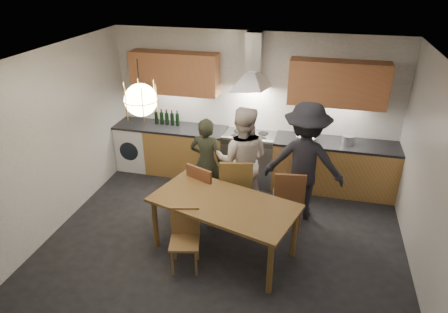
% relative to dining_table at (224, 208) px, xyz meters
% --- Properties ---
extents(ground, '(5.00, 5.00, 0.00)m').
position_rel_dining_table_xyz_m(ground, '(-0.04, 0.11, -0.71)').
color(ground, black).
rests_on(ground, ground).
extents(room_shell, '(5.02, 4.52, 2.61)m').
position_rel_dining_table_xyz_m(room_shell, '(-0.04, 0.11, 1.00)').
color(room_shell, white).
rests_on(room_shell, ground).
extents(counter_run, '(5.00, 0.62, 0.90)m').
position_rel_dining_table_xyz_m(counter_run, '(-0.02, 2.06, -0.26)').
color(counter_run, tan).
rests_on(counter_run, ground).
extents(range_stove, '(0.90, 0.60, 0.92)m').
position_rel_dining_table_xyz_m(range_stove, '(-0.04, 2.05, -0.26)').
color(range_stove, silver).
rests_on(range_stove, ground).
extents(wall_fixtures, '(4.30, 0.54, 1.10)m').
position_rel_dining_table_xyz_m(wall_fixtures, '(-0.04, 2.18, 1.17)').
color(wall_fixtures, '#CE814F').
rests_on(wall_fixtures, ground).
extents(pendant_lamp, '(0.43, 0.43, 0.70)m').
position_rel_dining_table_xyz_m(pendant_lamp, '(-1.04, 0.01, 1.39)').
color(pendant_lamp, black).
rests_on(pendant_lamp, ground).
extents(dining_table, '(2.08, 1.45, 0.80)m').
position_rel_dining_table_xyz_m(dining_table, '(0.00, 0.00, 0.00)').
color(dining_table, brown).
rests_on(dining_table, ground).
extents(chair_back_left, '(0.59, 0.59, 0.99)m').
position_rel_dining_table_xyz_m(chair_back_left, '(-0.44, 0.59, -0.14)').
color(chair_back_left, brown).
rests_on(chair_back_left, ground).
extents(chair_back_mid, '(0.57, 0.57, 1.07)m').
position_rel_dining_table_xyz_m(chair_back_mid, '(0.00, 0.72, -0.09)').
color(chair_back_mid, brown).
rests_on(chair_back_mid, ground).
extents(chair_back_right, '(0.49, 0.49, 0.97)m').
position_rel_dining_table_xyz_m(chair_back_right, '(0.79, 0.74, -0.15)').
color(chair_back_right, brown).
rests_on(chair_back_right, ground).
extents(chair_front, '(0.45, 0.45, 0.82)m').
position_rel_dining_table_xyz_m(chair_front, '(-0.42, -0.37, -0.23)').
color(chair_front, brown).
rests_on(chair_front, ground).
extents(person_left, '(0.55, 0.37, 1.48)m').
position_rel_dining_table_xyz_m(person_left, '(-0.57, 1.16, 0.03)').
color(person_left, black).
rests_on(person_left, ground).
extents(person_mid, '(0.90, 0.73, 1.73)m').
position_rel_dining_table_xyz_m(person_mid, '(0.02, 1.11, 0.16)').
color(person_mid, beige).
rests_on(person_mid, ground).
extents(person_right, '(1.23, 0.75, 1.85)m').
position_rel_dining_table_xyz_m(person_right, '(0.96, 1.15, 0.22)').
color(person_right, black).
rests_on(person_right, ground).
extents(mixing_bowl, '(0.43, 0.43, 0.08)m').
position_rel_dining_table_xyz_m(mixing_bowl, '(0.94, 2.04, 0.24)').
color(mixing_bowl, '#BDBDC1').
rests_on(mixing_bowl, counter_run).
extents(stock_pot, '(0.27, 0.27, 0.15)m').
position_rel_dining_table_xyz_m(stock_pot, '(1.60, 2.05, 0.27)').
color(stock_pot, silver).
rests_on(stock_pot, counter_run).
extents(wine_bottles, '(0.48, 0.07, 0.29)m').
position_rel_dining_table_xyz_m(wine_bottles, '(-1.60, 2.14, 0.34)').
color(wine_bottles, black).
rests_on(wine_bottles, counter_run).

